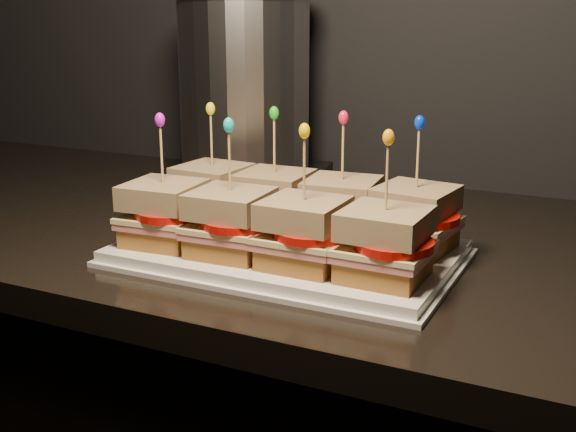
% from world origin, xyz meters
% --- Properties ---
extents(granite_slab, '(2.56, 0.67, 0.04)m').
position_xyz_m(granite_slab, '(-0.28, 1.67, 0.90)').
color(granite_slab, black).
rests_on(granite_slab, cabinet).
extents(platter, '(0.39, 0.24, 0.02)m').
position_xyz_m(platter, '(-0.38, 1.54, 0.92)').
color(platter, white).
rests_on(platter, granite_slab).
extents(platter_rim, '(0.40, 0.25, 0.01)m').
position_xyz_m(platter_rim, '(-0.38, 1.54, 0.92)').
color(platter_rim, white).
rests_on(platter_rim, granite_slab).
extents(sandwich_0_bread_bot, '(0.09, 0.09, 0.02)m').
position_xyz_m(sandwich_0_bread_bot, '(-0.52, 1.60, 0.95)').
color(sandwich_0_bread_bot, brown).
rests_on(sandwich_0_bread_bot, platter).
extents(sandwich_0_ham, '(0.10, 0.09, 0.01)m').
position_xyz_m(sandwich_0_ham, '(-0.52, 1.60, 0.96)').
color(sandwich_0_ham, '#CD6463').
rests_on(sandwich_0_ham, sandwich_0_bread_bot).
extents(sandwich_0_cheese, '(0.10, 0.10, 0.01)m').
position_xyz_m(sandwich_0_cheese, '(-0.52, 1.60, 0.97)').
color(sandwich_0_cheese, beige).
rests_on(sandwich_0_cheese, sandwich_0_ham).
extents(sandwich_0_tomato, '(0.08, 0.08, 0.01)m').
position_xyz_m(sandwich_0_tomato, '(-0.50, 1.59, 0.98)').
color(sandwich_0_tomato, '#BD1009').
rests_on(sandwich_0_tomato, sandwich_0_cheese).
extents(sandwich_0_bread_top, '(0.09, 0.09, 0.03)m').
position_xyz_m(sandwich_0_bread_top, '(-0.52, 1.60, 0.99)').
color(sandwich_0_bread_top, brown).
rests_on(sandwich_0_bread_top, sandwich_0_tomato).
extents(sandwich_0_pick, '(0.00, 0.00, 0.09)m').
position_xyz_m(sandwich_0_pick, '(-0.52, 1.60, 1.04)').
color(sandwich_0_pick, tan).
rests_on(sandwich_0_pick, sandwich_0_bread_top).
extents(sandwich_0_frill, '(0.01, 0.01, 0.02)m').
position_xyz_m(sandwich_0_frill, '(-0.52, 1.60, 1.08)').
color(sandwich_0_frill, yellow).
rests_on(sandwich_0_frill, sandwich_0_pick).
extents(sandwich_1_bread_bot, '(0.09, 0.09, 0.02)m').
position_xyz_m(sandwich_1_bread_bot, '(-0.42, 1.60, 0.95)').
color(sandwich_1_bread_bot, brown).
rests_on(sandwich_1_bread_bot, platter).
extents(sandwich_1_ham, '(0.09, 0.09, 0.01)m').
position_xyz_m(sandwich_1_ham, '(-0.42, 1.60, 0.96)').
color(sandwich_1_ham, '#CD6463').
rests_on(sandwich_1_ham, sandwich_1_bread_bot).
extents(sandwich_1_cheese, '(0.10, 0.09, 0.01)m').
position_xyz_m(sandwich_1_cheese, '(-0.42, 1.60, 0.97)').
color(sandwich_1_cheese, beige).
rests_on(sandwich_1_cheese, sandwich_1_ham).
extents(sandwich_1_tomato, '(0.08, 0.08, 0.01)m').
position_xyz_m(sandwich_1_tomato, '(-0.41, 1.59, 0.98)').
color(sandwich_1_tomato, '#BD1009').
rests_on(sandwich_1_tomato, sandwich_1_cheese).
extents(sandwich_1_bread_top, '(0.09, 0.09, 0.03)m').
position_xyz_m(sandwich_1_bread_top, '(-0.42, 1.60, 0.99)').
color(sandwich_1_bread_top, brown).
rests_on(sandwich_1_bread_top, sandwich_1_tomato).
extents(sandwich_1_pick, '(0.00, 0.00, 0.09)m').
position_xyz_m(sandwich_1_pick, '(-0.42, 1.60, 1.04)').
color(sandwich_1_pick, tan).
rests_on(sandwich_1_pick, sandwich_1_bread_top).
extents(sandwich_1_frill, '(0.01, 0.01, 0.02)m').
position_xyz_m(sandwich_1_frill, '(-0.42, 1.60, 1.08)').
color(sandwich_1_frill, green).
rests_on(sandwich_1_frill, sandwich_1_pick).
extents(sandwich_2_bread_bot, '(0.09, 0.09, 0.02)m').
position_xyz_m(sandwich_2_bread_bot, '(-0.33, 1.60, 0.95)').
color(sandwich_2_bread_bot, brown).
rests_on(sandwich_2_bread_bot, platter).
extents(sandwich_2_ham, '(0.10, 0.10, 0.01)m').
position_xyz_m(sandwich_2_ham, '(-0.33, 1.60, 0.96)').
color(sandwich_2_ham, '#CD6463').
rests_on(sandwich_2_ham, sandwich_2_bread_bot).
extents(sandwich_2_cheese, '(0.10, 0.10, 0.01)m').
position_xyz_m(sandwich_2_cheese, '(-0.33, 1.60, 0.97)').
color(sandwich_2_cheese, beige).
rests_on(sandwich_2_cheese, sandwich_2_ham).
extents(sandwich_2_tomato, '(0.08, 0.08, 0.01)m').
position_xyz_m(sandwich_2_tomato, '(-0.32, 1.59, 0.98)').
color(sandwich_2_tomato, '#BD1009').
rests_on(sandwich_2_tomato, sandwich_2_cheese).
extents(sandwich_2_bread_top, '(0.09, 0.09, 0.03)m').
position_xyz_m(sandwich_2_bread_top, '(-0.33, 1.60, 0.99)').
color(sandwich_2_bread_top, brown).
rests_on(sandwich_2_bread_top, sandwich_2_tomato).
extents(sandwich_2_pick, '(0.00, 0.00, 0.09)m').
position_xyz_m(sandwich_2_pick, '(-0.33, 1.60, 1.04)').
color(sandwich_2_pick, tan).
rests_on(sandwich_2_pick, sandwich_2_bread_top).
extents(sandwich_2_frill, '(0.01, 0.01, 0.02)m').
position_xyz_m(sandwich_2_frill, '(-0.33, 1.60, 1.08)').
color(sandwich_2_frill, red).
rests_on(sandwich_2_frill, sandwich_2_pick).
extents(sandwich_3_bread_bot, '(0.09, 0.09, 0.02)m').
position_xyz_m(sandwich_3_bread_bot, '(-0.24, 1.60, 0.95)').
color(sandwich_3_bread_bot, brown).
rests_on(sandwich_3_bread_bot, platter).
extents(sandwich_3_ham, '(0.10, 0.10, 0.01)m').
position_xyz_m(sandwich_3_ham, '(-0.24, 1.60, 0.96)').
color(sandwich_3_ham, '#CD6463').
rests_on(sandwich_3_ham, sandwich_3_bread_bot).
extents(sandwich_3_cheese, '(0.10, 0.10, 0.01)m').
position_xyz_m(sandwich_3_cheese, '(-0.24, 1.60, 0.97)').
color(sandwich_3_cheese, beige).
rests_on(sandwich_3_cheese, sandwich_3_ham).
extents(sandwich_3_tomato, '(0.08, 0.08, 0.01)m').
position_xyz_m(sandwich_3_tomato, '(-0.23, 1.59, 0.98)').
color(sandwich_3_tomato, '#BD1009').
rests_on(sandwich_3_tomato, sandwich_3_cheese).
extents(sandwich_3_bread_top, '(0.09, 0.09, 0.03)m').
position_xyz_m(sandwich_3_bread_top, '(-0.24, 1.60, 0.99)').
color(sandwich_3_bread_top, brown).
rests_on(sandwich_3_bread_top, sandwich_3_tomato).
extents(sandwich_3_pick, '(0.00, 0.00, 0.09)m').
position_xyz_m(sandwich_3_pick, '(-0.24, 1.60, 1.04)').
color(sandwich_3_pick, tan).
rests_on(sandwich_3_pick, sandwich_3_bread_top).
extents(sandwich_3_frill, '(0.01, 0.01, 0.02)m').
position_xyz_m(sandwich_3_frill, '(-0.24, 1.60, 1.08)').
color(sandwich_3_frill, '#042CCE').
rests_on(sandwich_3_frill, sandwich_3_pick).
extents(sandwich_4_bread_bot, '(0.09, 0.09, 0.02)m').
position_xyz_m(sandwich_4_bread_bot, '(-0.52, 1.49, 0.95)').
color(sandwich_4_bread_bot, brown).
rests_on(sandwich_4_bread_bot, platter).
extents(sandwich_4_ham, '(0.10, 0.09, 0.01)m').
position_xyz_m(sandwich_4_ham, '(-0.52, 1.49, 0.96)').
color(sandwich_4_ham, '#CD6463').
rests_on(sandwich_4_ham, sandwich_4_bread_bot).
extents(sandwich_4_cheese, '(0.10, 0.10, 0.01)m').
position_xyz_m(sandwich_4_cheese, '(-0.52, 1.49, 0.97)').
color(sandwich_4_cheese, beige).
rests_on(sandwich_4_cheese, sandwich_4_ham).
extents(sandwich_4_tomato, '(0.08, 0.08, 0.01)m').
position_xyz_m(sandwich_4_tomato, '(-0.50, 1.48, 0.98)').
color(sandwich_4_tomato, '#BD1009').
rests_on(sandwich_4_tomato, sandwich_4_cheese).
extents(sandwich_4_bread_top, '(0.09, 0.09, 0.03)m').
position_xyz_m(sandwich_4_bread_top, '(-0.52, 1.49, 0.99)').
color(sandwich_4_bread_top, brown).
rests_on(sandwich_4_bread_top, sandwich_4_tomato).
extents(sandwich_4_pick, '(0.00, 0.00, 0.09)m').
position_xyz_m(sandwich_4_pick, '(-0.52, 1.49, 1.04)').
color(sandwich_4_pick, tan).
rests_on(sandwich_4_pick, sandwich_4_bread_top).
extents(sandwich_4_frill, '(0.01, 0.01, 0.02)m').
position_xyz_m(sandwich_4_frill, '(-0.52, 1.49, 1.08)').
color(sandwich_4_frill, '#CB13B7').
rests_on(sandwich_4_frill, sandwich_4_pick).
extents(sandwich_5_bread_bot, '(0.09, 0.09, 0.02)m').
position_xyz_m(sandwich_5_bread_bot, '(-0.42, 1.49, 0.95)').
color(sandwich_5_bread_bot, brown).
rests_on(sandwich_5_bread_bot, platter).
extents(sandwich_5_ham, '(0.09, 0.09, 0.01)m').
position_xyz_m(sandwich_5_ham, '(-0.42, 1.49, 0.96)').
color(sandwich_5_ham, '#CD6463').
rests_on(sandwich_5_ham, sandwich_5_bread_bot).
extents(sandwich_5_cheese, '(0.10, 0.09, 0.01)m').
position_xyz_m(sandwich_5_cheese, '(-0.42, 1.49, 0.97)').
color(sandwich_5_cheese, beige).
rests_on(sandwich_5_cheese, sandwich_5_ham).
extents(sandwich_5_tomato, '(0.08, 0.08, 0.01)m').
position_xyz_m(sandwich_5_tomato, '(-0.41, 1.48, 0.98)').
color(sandwich_5_tomato, '#BD1009').
rests_on(sandwich_5_tomato, sandwich_5_cheese).
extents(sandwich_5_bread_top, '(0.09, 0.09, 0.03)m').
position_xyz_m(sandwich_5_bread_top, '(-0.42, 1.49, 0.99)').
color(sandwich_5_bread_top, brown).
rests_on(sandwich_5_bread_top, sandwich_5_tomato).
extents(sandwich_5_pick, '(0.00, 0.00, 0.09)m').
position_xyz_m(sandwich_5_pick, '(-0.42, 1.49, 1.04)').
color(sandwich_5_pick, tan).
rests_on(sandwich_5_pick, sandwich_5_bread_top).
extents(sandwich_5_frill, '(0.01, 0.01, 0.02)m').
position_xyz_m(sandwich_5_frill, '(-0.42, 1.49, 1.08)').
color(sandwich_5_frill, '#10B9AC').
rests_on(sandwich_5_frill, sandwich_5_pick).
extents(sandwich_6_bread_bot, '(0.08, 0.08, 0.02)m').
position_xyz_m(sandwich_6_bread_bot, '(-0.33, 1.49, 0.95)').
color(sandwich_6_bread_bot, brown).
rests_on(sandwich_6_bread_bot, platter).
extents(sandwich_6_ham, '(0.09, 0.09, 0.01)m').
position_xyz_m(sandwich_6_ham, '(-0.33, 1.49, 0.96)').
color(sandwich_6_ham, '#CD6463').
rests_on(sandwich_6_ham, sandwich_6_bread_bot).
extents(sandwich_6_cheese, '(0.09, 0.09, 0.01)m').
position_xyz_m(sandwich_6_cheese, '(-0.33, 1.49, 0.97)').
color(sandwich_6_cheese, beige).
rests_on(sandwich_6_cheese, sandwich_6_ham).
extents(sandwich_6_tomato, '(0.08, 0.08, 0.01)m').
position_xyz_m(sandwich_6_tomato, '(-0.32, 1.48, 0.98)').
color(sandwich_6_tomato, '#BD1009').
rests_on(sandwich_6_tomato, sandwich_6_cheese).
extents(sandwich_6_bread_top, '(0.09, 0.09, 0.03)m').
position_xyz_m(sandwich_6_bread_top, '(-0.33, 1.49, 0.99)').
color(sandwich_6_bread_top, brown).
rests_on(sandwich_6_bread_top, sandwich_6_tomato).
extents(sandwich_6_pick, '(0.00, 0.00, 0.09)m').
position_xyz_m(sandwich_6_pick, '(-0.33, 1.49, 1.04)').
color(sandwich_6_pick, tan).
rests_on(sandwich_6_pick, sandwich_6_bread_top).
extents(sandwich_6_frill, '(0.01, 0.01, 0.02)m').
position_xyz_m(sandwich_6_frill, '(-0.33, 1.49, 1.08)').
color(sandwich_6_frill, '#FCC504').
rests_on(sandwich_6_frill, sandwich_6_pick).
extents(sandwich_7_bread_bot, '(0.08, 0.08, 0.02)m').
position_xyz_m(sandwich_7_bread_bot, '(-0.24, 1.49, 0.95)').
color(sandwich_7_bread_bot, brown).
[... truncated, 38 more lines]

